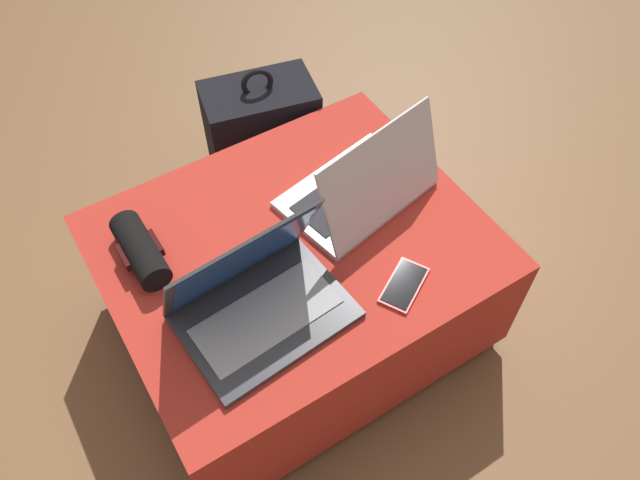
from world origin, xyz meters
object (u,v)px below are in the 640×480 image
object	(u,v)px
laptop_near	(257,297)
backpack	(262,141)
laptop_far	(364,187)
wrist_brace	(140,250)
cell_phone	(404,285)

from	to	relation	value
laptop_near	backpack	bearing A→B (deg)	57.10
laptop_near	backpack	size ratio (longest dim) A/B	0.78
laptop_far	wrist_brace	size ratio (longest dim) A/B	2.02
backpack	wrist_brace	xyz separation A→B (m)	(-0.51, -0.38, 0.23)
laptop_near	backpack	xyz separation A→B (m)	(0.35, 0.65, -0.24)
cell_phone	backpack	size ratio (longest dim) A/B	0.32
laptop_near	laptop_far	world-z (taller)	laptop_near
laptop_near	wrist_brace	world-z (taller)	laptop_near
laptop_far	backpack	distance (m)	0.56
wrist_brace	backpack	bearing A→B (deg)	36.75
laptop_near	wrist_brace	bearing A→B (deg)	117.18
laptop_near	backpack	distance (m)	0.78
backpack	wrist_brace	distance (m)	0.68
laptop_far	backpack	size ratio (longest dim) A/B	0.83
wrist_brace	laptop_far	bearing A→B (deg)	-12.90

